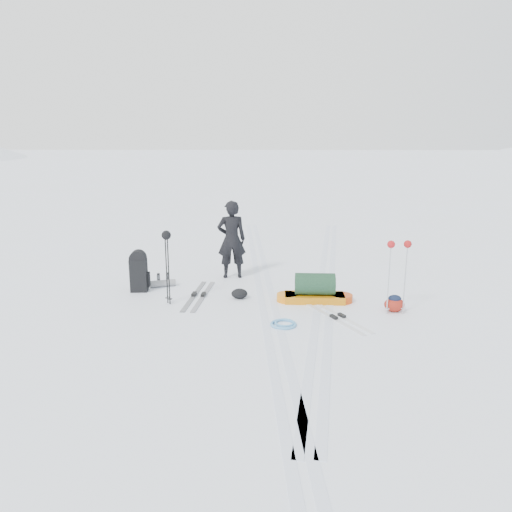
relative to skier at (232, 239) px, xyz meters
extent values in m
plane|color=white|center=(0.87, -1.96, -0.92)|extent=(200.00, 200.00, 0.00)
cube|color=silver|center=(0.75, -1.96, -0.92)|extent=(1.40, 17.97, 0.01)
cube|color=silver|center=(0.99, -1.96, -0.92)|extent=(1.40, 17.97, 0.01)
cube|color=silver|center=(2.15, 0.04, -0.92)|extent=(2.09, 13.88, 0.01)
cube|color=silver|center=(2.39, 0.04, -0.92)|extent=(2.09, 13.88, 0.01)
imported|color=black|center=(0.00, 0.00, 0.00)|extent=(0.73, 0.54, 1.85)
cube|color=#C2700B|center=(1.82, -1.74, -0.85)|extent=(1.22, 0.53, 0.15)
cylinder|color=#C43E0B|center=(2.37, -1.75, -0.85)|extent=(0.45, 0.45, 0.15)
cylinder|color=orange|center=(1.26, -1.72, -0.85)|extent=(0.45, 0.45, 0.15)
cylinder|color=#163120|center=(1.82, -1.74, -0.55)|extent=(0.81, 0.46, 0.44)
cube|color=black|center=(-1.94, -1.14, -0.56)|extent=(0.38, 0.28, 0.72)
cylinder|color=black|center=(-1.94, -1.14, -0.18)|extent=(0.36, 0.27, 0.35)
cube|color=black|center=(-1.76, -1.11, -0.67)|extent=(0.09, 0.19, 0.31)
cylinder|color=slate|center=(-1.50, -0.80, -0.85)|extent=(0.58, 0.33, 0.15)
cylinder|color=black|center=(-1.17, -1.90, -0.23)|extent=(0.03, 0.03, 1.39)
cylinder|color=black|center=(-1.11, -1.97, -0.23)|extent=(0.03, 0.03, 1.39)
torus|color=black|center=(-1.17, -1.90, -0.81)|extent=(0.11, 0.11, 0.01)
torus|color=black|center=(-1.11, -1.97, -0.81)|extent=(0.11, 0.11, 0.01)
sphere|color=black|center=(-1.14, -1.94, 0.49)|extent=(0.18, 0.18, 0.18)
cylinder|color=silver|center=(3.13, -2.43, -0.25)|extent=(0.03, 0.03, 1.34)
cylinder|color=#B4B5BB|center=(3.44, -2.41, -0.25)|extent=(0.03, 0.03, 1.34)
torus|color=silver|center=(3.13, -2.43, -0.82)|extent=(0.12, 0.12, 0.01)
torus|color=silver|center=(3.44, -2.41, -0.82)|extent=(0.12, 0.12, 0.01)
sphere|color=maroon|center=(3.13, -2.43, 0.43)|extent=(0.14, 0.14, 0.14)
sphere|color=maroon|center=(3.44, -2.41, 0.43)|extent=(0.14, 0.14, 0.14)
cube|color=#9A9CA3|center=(-0.50, -1.47, -0.91)|extent=(0.27, 2.03, 0.02)
cube|color=gray|center=(-0.70, -1.45, -0.91)|extent=(0.27, 2.03, 0.02)
cube|color=black|center=(-0.50, -1.47, -0.88)|extent=(0.10, 0.21, 0.06)
cube|color=black|center=(-0.70, -1.45, -0.88)|extent=(0.10, 0.21, 0.06)
cube|color=silver|center=(2.08, -2.73, -0.91)|extent=(0.93, 1.65, 0.02)
cube|color=silver|center=(2.24, -2.65, -0.91)|extent=(0.93, 1.65, 0.02)
cube|color=black|center=(2.08, -2.73, -0.88)|extent=(0.15, 0.19, 0.05)
cube|color=black|center=(2.24, -2.65, -0.88)|extent=(0.15, 0.19, 0.05)
torus|color=#559DD0|center=(1.14, -3.08, -0.90)|extent=(0.50, 0.50, 0.05)
torus|color=#549DCE|center=(1.16, -3.04, -0.89)|extent=(0.39, 0.39, 0.04)
ellipsoid|color=maroon|center=(3.30, -2.30, -0.78)|extent=(0.48, 0.43, 0.28)
ellipsoid|color=black|center=(3.30, -2.30, -0.66)|extent=(0.31, 0.29, 0.14)
cylinder|color=#54575C|center=(-1.60, -0.76, -0.79)|extent=(0.08, 0.08, 0.27)
cylinder|color=#54565C|center=(-1.42, -0.62, -0.80)|extent=(0.08, 0.08, 0.24)
cylinder|color=black|center=(-1.60, -0.76, -0.64)|extent=(0.07, 0.07, 0.03)
cylinder|color=black|center=(-1.42, -0.62, -0.66)|extent=(0.07, 0.07, 0.03)
ellipsoid|color=black|center=(0.27, -1.59, -0.82)|extent=(0.41, 0.37, 0.21)
camera|label=1|loc=(0.85, -11.46, 2.41)|focal=35.00mm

